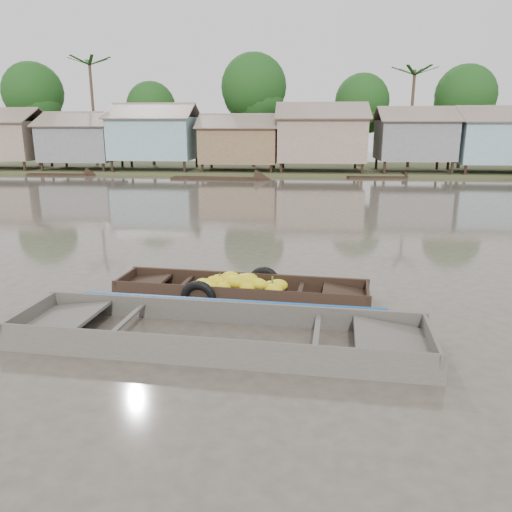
{
  "coord_description": "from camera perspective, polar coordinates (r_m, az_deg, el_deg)",
  "views": [
    {
      "loc": [
        0.88,
        -10.05,
        3.88
      ],
      "look_at": [
        -0.1,
        1.41,
        0.8
      ],
      "focal_mm": 35.0,
      "sensor_mm": 36.0,
      "label": 1
    }
  ],
  "objects": [
    {
      "name": "ground",
      "position": [
        10.81,
        -0.1,
        -6.05
      ],
      "size": [
        120.0,
        120.0,
        0.0
      ],
      "primitive_type": "plane",
      "color": "#453C35",
      "rests_on": "ground"
    },
    {
      "name": "banana_boat",
      "position": [
        11.46,
        -2.12,
        -3.91
      ],
      "size": [
        5.88,
        1.94,
        0.83
      ],
      "rotation": [
        0.0,
        0.0,
        -0.1
      ],
      "color": "black",
      "rests_on": "ground"
    },
    {
      "name": "viewer_boat",
      "position": [
        9.25,
        -4.21,
        -9.43
      ],
      "size": [
        7.71,
        2.56,
        0.61
      ],
      "rotation": [
        0.0,
        0.0,
        -0.08
      ],
      "color": "#45403A",
      "rests_on": "ground"
    },
    {
      "name": "distant_boats",
      "position": [
        36.58,
        25.65,
        7.81
      ],
      "size": [
        45.8,
        15.62,
        1.38
      ],
      "color": "black",
      "rests_on": "ground"
    },
    {
      "name": "riverbank",
      "position": [
        41.97,
        8.06,
        13.76
      ],
      "size": [
        120.0,
        12.47,
        10.22
      ],
      "color": "#384723",
      "rests_on": "ground"
    }
  ]
}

